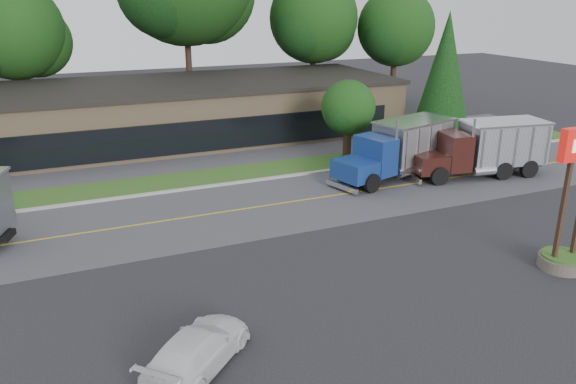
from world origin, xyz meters
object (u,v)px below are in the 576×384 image
object	(u,v)px
bilo_sign	(569,222)
dump_truck_maroon	(486,147)
rally_car	(197,349)
dump_truck_blue	(400,148)

from	to	relation	value
bilo_sign	dump_truck_maroon	bearing A→B (deg)	62.98
bilo_sign	dump_truck_maroon	xyz separation A→B (m)	(5.74, 11.25, -0.22)
rally_car	bilo_sign	bearing A→B (deg)	-132.22
dump_truck_blue	dump_truck_maroon	xyz separation A→B (m)	(4.91, -1.95, 0.00)
bilo_sign	dump_truck_maroon	size ratio (longest dim) A/B	0.68
rally_car	dump_truck_blue	bearing A→B (deg)	-94.08
dump_truck_blue	dump_truck_maroon	bearing A→B (deg)	143.30
dump_truck_maroon	rally_car	size ratio (longest dim) A/B	2.01
bilo_sign	dump_truck_blue	bearing A→B (deg)	86.42
dump_truck_maroon	rally_car	bearing A→B (deg)	38.18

